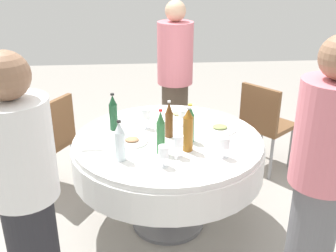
{
  "coord_description": "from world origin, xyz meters",
  "views": [
    {
      "loc": [
        -0.2,
        -2.59,
        1.95
      ],
      "look_at": [
        0.0,
        0.0,
        0.83
      ],
      "focal_mm": 42.59,
      "sensor_mm": 36.0,
      "label": 1
    }
  ],
  "objects": [
    {
      "name": "wine_glass_inner",
      "position": [
        -0.15,
        0.18,
        0.85
      ],
      "size": [
        0.07,
        0.07,
        0.16
      ],
      "color": "white",
      "rests_on": "dining_table"
    },
    {
      "name": "wine_glass_near",
      "position": [
        -0.06,
        -0.42,
        0.84
      ],
      "size": [
        0.07,
        0.07,
        0.14
      ],
      "color": "white",
      "rests_on": "dining_table"
    },
    {
      "name": "chair_near",
      "position": [
        0.97,
        0.78,
        0.52
      ],
      "size": [
        0.56,
        0.56,
        0.87
      ],
      "rotation": [
        0.0,
        0.0,
        -0.89
      ],
      "color": "brown",
      "rests_on": "ground_plane"
    },
    {
      "name": "person_west",
      "position": [
        0.74,
        -0.85,
        0.85
      ],
      "size": [
        0.34,
        0.34,
        1.63
      ],
      "rotation": [
        0.0,
        0.0,
        3.86
      ],
      "color": "slate",
      "rests_on": "ground_plane"
    },
    {
      "name": "ground_plane",
      "position": [
        0.0,
        0.0,
        0.0
      ],
      "size": [
        10.0,
        10.0,
        0.0
      ],
      "primitive_type": "plane",
      "color": "gray"
    },
    {
      "name": "dining_table",
      "position": [
        0.0,
        0.0,
        0.59
      ],
      "size": [
        1.39,
        1.39,
        0.74
      ],
      "color": "white",
      "rests_on": "ground_plane"
    },
    {
      "name": "bottle_green_near",
      "position": [
        0.15,
        -0.07,
        0.87
      ],
      "size": [
        0.07,
        0.07,
        0.28
      ],
      "color": "#2D6B38",
      "rests_on": "dining_table"
    },
    {
      "name": "fork_rear",
      "position": [
        0.14,
        -0.53,
        0.74
      ],
      "size": [
        0.15,
        0.13,
        0.0
      ],
      "primitive_type": "cube",
      "rotation": [
        0.0,
        0.0,
        5.57
      ],
      "color": "silver",
      "rests_on": "dining_table"
    },
    {
      "name": "bottle_green_left",
      "position": [
        -0.07,
        -0.23,
        0.88
      ],
      "size": [
        0.06,
        0.06,
        0.31
      ],
      "color": "#2D6B38",
      "rests_on": "dining_table"
    },
    {
      "name": "plate_mid",
      "position": [
        0.4,
        0.11,
        0.75
      ],
      "size": [
        0.25,
        0.25,
        0.04
      ],
      "color": "white",
      "rests_on": "dining_table"
    },
    {
      "name": "wine_glass_east",
      "position": [
        0.13,
        0.21,
        0.83
      ],
      "size": [
        0.07,
        0.07,
        0.13
      ],
      "color": "white",
      "rests_on": "dining_table"
    },
    {
      "name": "person_rear",
      "position": [
        -0.77,
        -0.87,
        0.83
      ],
      "size": [
        0.34,
        0.34,
        1.58
      ],
      "rotation": [
        0.0,
        0.0,
        2.42
      ],
      "color": "#26262B",
      "rests_on": "ground_plane"
    },
    {
      "name": "bottle_amber_front",
      "position": [
        0.12,
        -0.21,
        0.89
      ],
      "size": [
        0.07,
        0.07,
        0.31
      ],
      "color": "#8C5619",
      "rests_on": "dining_table"
    },
    {
      "name": "wine_glass_north",
      "position": [
        0.34,
        -0.33,
        0.84
      ],
      "size": [
        0.07,
        0.07,
        0.14
      ],
      "color": "white",
      "rests_on": "dining_table"
    },
    {
      "name": "wine_glass_left",
      "position": [
        0.04,
        -0.3,
        0.85
      ],
      "size": [
        0.07,
        0.07,
        0.15
      ],
      "color": "white",
      "rests_on": "dining_table"
    },
    {
      "name": "plate_north",
      "position": [
        -0.26,
        0.38,
        0.75
      ],
      "size": [
        0.24,
        0.24,
        0.02
      ],
      "color": "white",
      "rests_on": "dining_table"
    },
    {
      "name": "plate_right",
      "position": [
        -0.26,
        -0.06,
        0.75
      ],
      "size": [
        0.21,
        0.21,
        0.04
      ],
      "color": "white",
      "rests_on": "dining_table"
    },
    {
      "name": "bottle_dark_green_inner",
      "position": [
        -0.39,
        0.18,
        0.87
      ],
      "size": [
        0.06,
        0.06,
        0.28
      ],
      "color": "#194728",
      "rests_on": "dining_table"
    },
    {
      "name": "folded_napkin",
      "position": [
        -0.52,
        -0.09,
        0.75
      ],
      "size": [
        0.18,
        0.18,
        0.02
      ],
      "primitive_type": "cube",
      "rotation": [
        0.0,
        0.0,
        0.07
      ],
      "color": "white",
      "rests_on": "dining_table"
    },
    {
      "name": "bottle_brown_rear",
      "position": [
        0.01,
        0.02,
        0.87
      ],
      "size": [
        0.06,
        0.06,
        0.27
      ],
      "color": "#593314",
      "rests_on": "dining_table"
    },
    {
      "name": "bottle_clear_west",
      "position": [
        -0.33,
        -0.31,
        0.87
      ],
      "size": [
        0.07,
        0.07,
        0.27
      ],
      "color": "silver",
      "rests_on": "dining_table"
    },
    {
      "name": "plate_outer",
      "position": [
        0.12,
        0.4,
        0.75
      ],
      "size": [
        0.22,
        0.22,
        0.04
      ],
      "color": "white",
      "rests_on": "dining_table"
    },
    {
      "name": "person_front",
      "position": [
        0.15,
        1.12,
        0.82
      ],
      "size": [
        0.34,
        0.34,
        1.58
      ],
      "rotation": [
        0.0,
        0.0,
        -0.14
      ],
      "color": "#4C3F33",
      "rests_on": "ground_plane"
    },
    {
      "name": "chair_east",
      "position": [
        -0.97,
        0.55,
        0.52
      ],
      "size": [
        0.55,
        0.55,
        0.87
      ],
      "rotation": [
        0.0,
        0.0,
        1.05
      ],
      "color": "brown",
      "rests_on": "ground_plane"
    }
  ]
}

